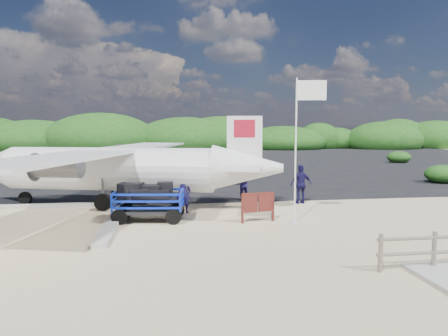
% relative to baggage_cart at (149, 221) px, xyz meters
% --- Properties ---
extents(ground, '(160.00, 160.00, 0.00)m').
position_rel_baggage_cart_xyz_m(ground, '(3.13, -1.58, 0.00)').
color(ground, beige).
extents(asphalt_apron, '(90.00, 50.00, 0.04)m').
position_rel_baggage_cart_xyz_m(asphalt_apron, '(3.13, 28.42, 0.00)').
color(asphalt_apron, '#B2B2B2').
rests_on(asphalt_apron, ground).
extents(vegetation_band, '(124.00, 8.00, 4.40)m').
position_rel_baggage_cart_xyz_m(vegetation_band, '(3.13, 53.42, 0.00)').
color(vegetation_band, '#B2B2B2').
rests_on(vegetation_band, ground).
extents(baggage_cart, '(3.09, 2.01, 1.45)m').
position_rel_baggage_cart_xyz_m(baggage_cart, '(0.00, 0.00, 0.00)').
color(baggage_cart, '#0C28C0').
rests_on(baggage_cart, ground).
extents(flagpole, '(1.19, 0.69, 5.57)m').
position_rel_baggage_cart_xyz_m(flagpole, '(5.63, -1.10, 0.00)').
color(flagpole, white).
rests_on(flagpole, ground).
extents(signboard, '(1.47, 0.40, 1.21)m').
position_rel_baggage_cart_xyz_m(signboard, '(4.24, -0.81, 0.00)').
color(signboard, '#5C211A').
rests_on(signboard, ground).
extents(crew_a, '(0.81, 0.67, 1.91)m').
position_rel_baggage_cart_xyz_m(crew_a, '(1.40, 1.47, 0.96)').
color(crew_a, '#151142').
rests_on(crew_a, ground).
extents(crew_b, '(0.78, 0.62, 1.59)m').
position_rel_baggage_cart_xyz_m(crew_b, '(4.53, 4.08, 0.80)').
color(crew_b, '#151142').
rests_on(crew_b, ground).
extents(crew_c, '(1.16, 0.59, 1.89)m').
position_rel_baggage_cart_xyz_m(crew_c, '(7.20, 2.72, 0.95)').
color(crew_c, '#151142').
rests_on(crew_c, ground).
extents(aircraft_large, '(21.99, 21.99, 5.36)m').
position_rel_baggage_cart_xyz_m(aircraft_large, '(17.92, 19.12, 0.00)').
color(aircraft_large, '#B2B2B2').
rests_on(aircraft_large, ground).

